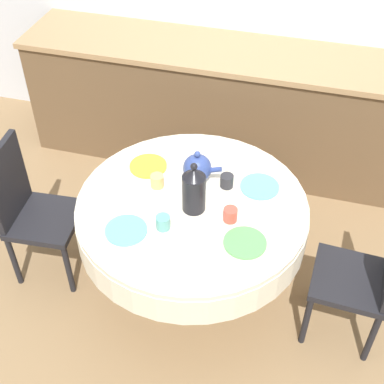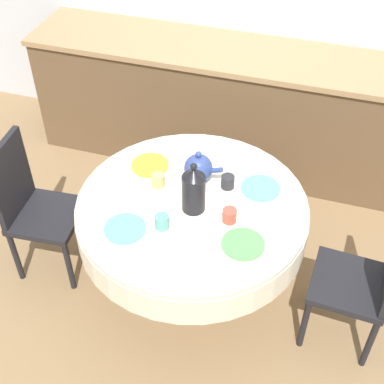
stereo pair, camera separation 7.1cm
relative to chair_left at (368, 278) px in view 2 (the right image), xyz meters
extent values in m
plane|color=#8E704C|center=(-0.98, 0.06, -0.51)|extent=(12.00, 12.00, 0.00)
cube|color=brown|center=(-0.98, 1.41, -0.06)|extent=(3.20, 0.60, 0.90)
cube|color=#A37F56|center=(-0.98, 1.41, 0.41)|extent=(3.24, 0.64, 0.04)
cylinder|color=brown|center=(-0.98, 0.06, -0.49)|extent=(0.44, 0.44, 0.04)
cylinder|color=brown|center=(-0.98, 0.06, -0.23)|extent=(0.11, 0.11, 0.48)
cylinder|color=silver|center=(-0.98, 0.06, 0.09)|extent=(1.28, 1.28, 0.18)
cylinder|color=silver|center=(-0.98, 0.06, 0.20)|extent=(1.27, 1.27, 0.03)
cube|color=black|center=(-0.08, 0.00, -0.09)|extent=(0.42, 0.42, 0.04)
cylinder|color=black|center=(-0.27, -0.16, -0.31)|extent=(0.04, 0.04, 0.40)
cylinder|color=black|center=(-0.25, 0.19, -0.31)|extent=(0.04, 0.04, 0.40)
cylinder|color=black|center=(0.09, -0.18, -0.31)|extent=(0.04, 0.04, 0.40)
cylinder|color=black|center=(0.11, 0.17, -0.31)|extent=(0.04, 0.04, 0.40)
cube|color=black|center=(-1.89, -0.01, -0.09)|extent=(0.43, 0.43, 0.04)
cube|color=black|center=(-2.07, -0.03, 0.18)|extent=(0.07, 0.38, 0.49)
cylinder|color=black|center=(-1.73, 0.18, -0.31)|extent=(0.04, 0.04, 0.40)
cylinder|color=black|center=(-1.70, -0.18, -0.31)|extent=(0.04, 0.04, 0.40)
cylinder|color=black|center=(-2.08, 0.15, -0.31)|extent=(0.04, 0.04, 0.40)
cylinder|color=black|center=(-2.05, -0.20, -0.31)|extent=(0.04, 0.04, 0.40)
cylinder|color=#60BCB7|center=(-1.26, -0.24, 0.22)|extent=(0.22, 0.22, 0.01)
cylinder|color=#5BA39E|center=(-1.08, -0.16, 0.25)|extent=(0.07, 0.07, 0.08)
cylinder|color=#5BA85B|center=(-0.65, -0.16, 0.22)|extent=(0.22, 0.22, 0.01)
cylinder|color=#CC4C3D|center=(-0.76, -0.02, 0.25)|extent=(0.07, 0.07, 0.08)
cylinder|color=yellow|center=(-1.31, 0.28, 0.22)|extent=(0.22, 0.22, 0.01)
cylinder|color=#DBB766|center=(-1.21, 0.14, 0.25)|extent=(0.07, 0.07, 0.08)
cylinder|color=#60BCB7|center=(-0.65, 0.28, 0.22)|extent=(0.22, 0.22, 0.01)
cylinder|color=#28282D|center=(-0.83, 0.24, 0.25)|extent=(0.07, 0.07, 0.08)
cylinder|color=black|center=(-0.96, 0.02, 0.32)|extent=(0.13, 0.13, 0.22)
cone|color=black|center=(-0.96, 0.02, 0.46)|extent=(0.11, 0.11, 0.05)
sphere|color=black|center=(-0.96, 0.02, 0.50)|extent=(0.04, 0.04, 0.04)
cylinder|color=#33478E|center=(-1.01, 0.24, 0.22)|extent=(0.09, 0.09, 0.01)
sphere|color=#33478E|center=(-1.01, 0.24, 0.31)|extent=(0.16, 0.16, 0.16)
cylinder|color=#33478E|center=(-0.91, 0.24, 0.31)|extent=(0.09, 0.03, 0.06)
sphere|color=#33478E|center=(-1.01, 0.24, 0.41)|extent=(0.04, 0.04, 0.04)
camera|label=1|loc=(-0.42, -1.98, 2.22)|focal=50.00mm
camera|label=2|loc=(-0.36, -1.96, 2.22)|focal=50.00mm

